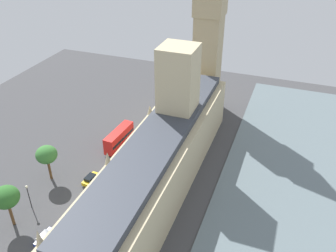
{
  "coord_description": "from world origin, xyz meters",
  "views": [
    {
      "loc": [
        -24.67,
        55.45,
        52.3
      ],
      "look_at": [
        1.0,
        -13.62,
        7.21
      ],
      "focal_mm": 39.04,
      "sensor_mm": 36.0,
      "label": 1
    }
  ],
  "objects": [
    {
      "name": "car_blue_opposite_hall",
      "position": [
        11.95,
        20.52,
        0.89
      ],
      "size": [
        1.99,
        4.46,
        1.74
      ],
      "rotation": [
        0.0,
        0.0,
        3.09
      ],
      "color": "navy",
      "rests_on": "ground"
    },
    {
      "name": "clock_tower",
      "position": [
        -1.25,
        -38.93,
        26.82
      ],
      "size": [
        7.86,
        7.86,
        51.88
      ],
      "color": "tan",
      "rests_on": "ground"
    },
    {
      "name": "street_lamp_corner",
      "position": [
        19.92,
        14.29,
        3.99
      ],
      "size": [
        0.56,
        0.56,
        5.63
      ],
      "color": "black",
      "rests_on": "ground"
    },
    {
      "name": "plane_tree_by_river_gate",
      "position": [
        20.12,
        19.21,
        6.78
      ],
      "size": [
        4.86,
        4.86,
        8.91
      ],
      "color": "brown",
      "rests_on": "ground"
    },
    {
      "name": "river_thames",
      "position": [
        -32.48,
        0.0,
        0.12
      ],
      "size": [
        38.12,
        121.63,
        0.25
      ],
      "primitive_type": "cube",
      "color": "slate",
      "rests_on": "ground"
    },
    {
      "name": "plane_tree_near_tower",
      "position": [
        21.62,
        5.33,
        6.45
      ],
      "size": [
        4.57,
        4.57,
        8.47
      ],
      "color": "brown",
      "rests_on": "ground"
    },
    {
      "name": "parliament_building",
      "position": [
        -1.99,
        -1.53,
        7.57
      ],
      "size": [
        12.72,
        65.14,
        27.79
      ],
      "color": "#CCBA8E",
      "rests_on": "ground"
    },
    {
      "name": "pedestrian_leading",
      "position": [
        5.53,
        -15.32,
        0.71
      ],
      "size": [
        0.64,
        0.66,
        1.58
      ],
      "rotation": [
        0.0,
        0.0,
        3.85
      ],
      "color": "maroon",
      "rests_on": "ground"
    },
    {
      "name": "double_decker_bus_far_end",
      "position": [
        13.04,
        -11.17,
        2.63
      ],
      "size": [
        3.21,
        10.64,
        4.75
      ],
      "rotation": [
        0.0,
        0.0,
        3.08
      ],
      "color": "red",
      "rests_on": "ground"
    },
    {
      "name": "car_yellow_cab_kerbside",
      "position": [
        12.73,
        3.32,
        0.89
      ],
      "size": [
        2.22,
        4.57,
        1.74
      ],
      "rotation": [
        0.0,
        0.0,
        3.06
      ],
      "color": "gold",
      "rests_on": "ground"
    },
    {
      "name": "ground_plane",
      "position": [
        0.0,
        0.0,
        0.0
      ],
      "size": [
        135.14,
        135.14,
        0.0
      ],
      "primitive_type": "plane",
      "color": "#424244"
    }
  ]
}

